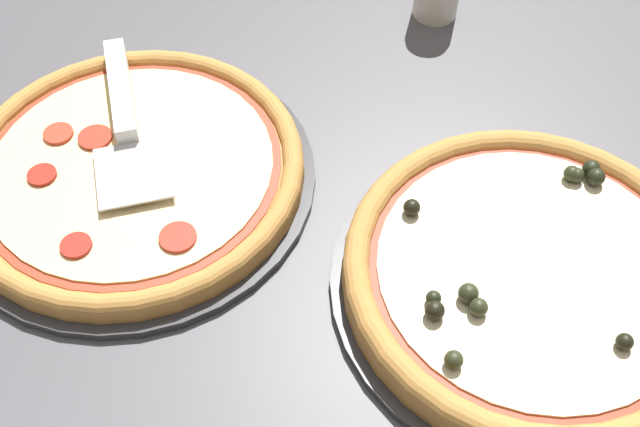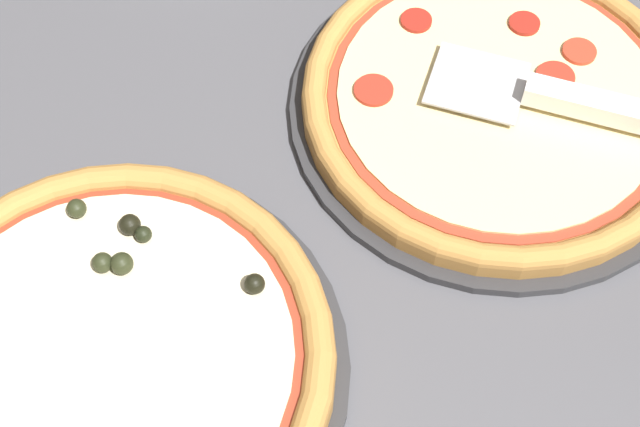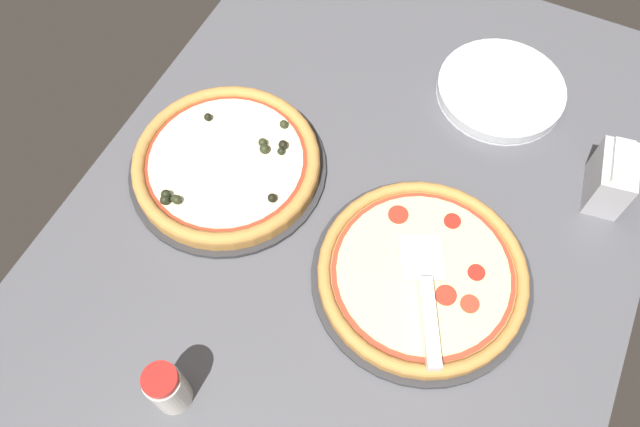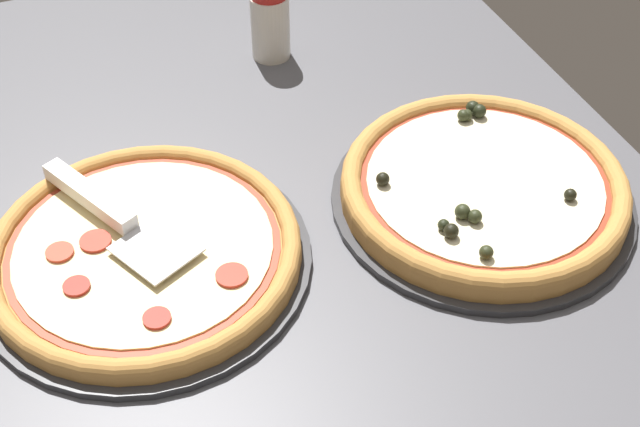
# 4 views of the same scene
# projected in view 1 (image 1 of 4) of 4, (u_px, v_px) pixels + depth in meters

# --- Properties ---
(ground_plane) EXTENTS (1.40, 0.99, 0.04)m
(ground_plane) POSITION_uv_depth(u_px,v_px,m) (264.00, 249.00, 0.76)
(ground_plane) COLOR #4C4C51
(pizza_pan_front) EXTENTS (0.38, 0.38, 0.01)m
(pizza_pan_front) POSITION_uv_depth(u_px,v_px,m) (135.00, 179.00, 0.78)
(pizza_pan_front) COLOR #2D2D30
(pizza_pan_front) RESTS_ON ground_plane
(pizza_front) EXTENTS (0.35, 0.35, 0.03)m
(pizza_front) POSITION_uv_depth(u_px,v_px,m) (132.00, 168.00, 0.77)
(pizza_front) COLOR #B77F3D
(pizza_front) RESTS_ON pizza_pan_front
(pizza_pan_back) EXTENTS (0.37, 0.37, 0.01)m
(pizza_pan_back) POSITION_uv_depth(u_px,v_px,m) (526.00, 285.00, 0.70)
(pizza_pan_back) COLOR #2D2D30
(pizza_pan_back) RESTS_ON ground_plane
(pizza_back) EXTENTS (0.35, 0.35, 0.04)m
(pizza_back) POSITION_uv_depth(u_px,v_px,m) (531.00, 272.00, 0.68)
(pizza_back) COLOR #B77F3D
(pizza_back) RESTS_ON pizza_pan_back
(serving_spatula) EXTENTS (0.23, 0.15, 0.02)m
(serving_spatula) POSITION_uv_depth(u_px,v_px,m) (123.00, 104.00, 0.80)
(serving_spatula) COLOR #B7B7BC
(serving_spatula) RESTS_ON pizza_front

